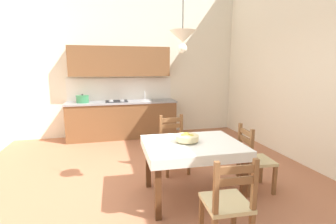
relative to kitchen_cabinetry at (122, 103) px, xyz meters
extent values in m
cube|color=#AD6B4C|center=(0.23, -2.99, -0.91)|extent=(6.13, 7.13, 0.10)
cube|color=silver|center=(0.23, 0.33, 1.19)|extent=(6.13, 0.12, 4.09)
cube|color=brown|center=(0.01, -0.04, -0.43)|extent=(2.58, 0.60, 0.86)
cube|color=gray|center=(0.01, -0.05, 0.02)|extent=(2.61, 0.63, 0.04)
cube|color=white|center=(0.01, 0.26, 0.32)|extent=(2.58, 0.01, 0.55)
cube|color=brown|center=(0.01, 0.09, 0.99)|extent=(2.38, 0.34, 0.70)
cube|color=black|center=(0.01, -0.31, -0.81)|extent=(2.54, 0.02, 0.09)
cylinder|color=silver|center=(0.59, -0.04, 0.04)|extent=(0.34, 0.34, 0.02)
cylinder|color=silver|center=(0.59, 0.10, 0.15)|extent=(0.02, 0.02, 0.22)
cube|color=black|center=(-0.12, -0.04, 0.05)|extent=(0.52, 0.42, 0.01)
cylinder|color=silver|center=(-0.25, -0.14, 0.06)|extent=(0.11, 0.11, 0.01)
cylinder|color=silver|center=(0.01, -0.14, 0.06)|extent=(0.11, 0.11, 0.01)
cylinder|color=silver|center=(-0.25, 0.06, 0.06)|extent=(0.11, 0.11, 0.01)
cylinder|color=silver|center=(0.01, 0.06, 0.06)|extent=(0.11, 0.11, 0.01)
cylinder|color=#337A4C|center=(-0.90, -0.06, 0.12)|extent=(0.28, 0.28, 0.15)
cylinder|color=#337A4C|center=(-0.90, -0.06, 0.20)|extent=(0.29, 0.29, 0.02)
sphere|color=black|center=(-0.90, -0.06, 0.23)|extent=(0.04, 0.04, 0.04)
cube|color=#56331C|center=(0.71, -3.17, -0.12)|extent=(1.20, 0.96, 0.02)
cube|color=#56331C|center=(0.17, -3.56, -0.49)|extent=(0.07, 0.07, 0.73)
cube|color=#56331C|center=(1.22, -3.59, -0.49)|extent=(0.07, 0.07, 0.73)
cube|color=#56331C|center=(0.19, -2.75, -0.49)|extent=(0.07, 0.07, 0.73)
cube|color=#56331C|center=(1.24, -2.78, -0.49)|extent=(0.07, 0.07, 0.73)
cube|color=white|center=(0.71, -3.17, -0.10)|extent=(1.26, 1.02, 0.00)
cube|color=white|center=(0.69, -3.66, -0.17)|extent=(1.24, 0.04, 0.12)
cube|color=white|center=(0.72, -2.67, -0.17)|extent=(1.24, 0.04, 0.12)
cube|color=white|center=(0.09, -3.15, -0.17)|extent=(0.03, 0.99, 0.12)
cube|color=white|center=(1.32, -3.18, -0.17)|extent=(0.03, 0.99, 0.12)
cube|color=#D1BC89|center=(1.65, -3.20, -0.43)|extent=(0.46, 0.46, 0.04)
cube|color=brown|center=(1.84, -3.03, -0.65)|extent=(0.05, 0.05, 0.41)
cube|color=brown|center=(1.81, -3.39, -0.65)|extent=(0.05, 0.05, 0.41)
cube|color=brown|center=(1.49, -3.00, -0.39)|extent=(0.05, 0.05, 0.93)
cube|color=brown|center=(1.45, -3.36, -0.39)|extent=(0.05, 0.05, 0.93)
cube|color=brown|center=(1.47, -3.18, -0.01)|extent=(0.06, 0.32, 0.07)
cube|color=brown|center=(1.47, -3.18, -0.12)|extent=(0.06, 0.32, 0.07)
cube|color=#D1BC89|center=(0.70, -2.33, -0.43)|extent=(0.44, 0.44, 0.04)
cube|color=brown|center=(0.89, -2.51, -0.65)|extent=(0.05, 0.05, 0.41)
cube|color=brown|center=(0.53, -2.52, -0.65)|extent=(0.05, 0.05, 0.41)
cube|color=brown|center=(0.87, -2.15, -0.39)|extent=(0.05, 0.05, 0.93)
cube|color=brown|center=(0.51, -2.16, -0.39)|extent=(0.05, 0.05, 0.93)
cube|color=brown|center=(0.69, -2.15, -0.01)|extent=(0.32, 0.04, 0.07)
cube|color=brown|center=(0.69, -2.15, -0.12)|extent=(0.32, 0.04, 0.07)
cube|color=#D1BC89|center=(0.72, -4.09, -0.43)|extent=(0.44, 0.44, 0.04)
cube|color=brown|center=(0.55, -3.90, -0.65)|extent=(0.05, 0.05, 0.41)
cube|color=brown|center=(0.91, -3.92, -0.65)|extent=(0.05, 0.05, 0.41)
cube|color=brown|center=(0.53, -4.26, -0.39)|extent=(0.05, 0.05, 0.93)
cube|color=brown|center=(0.89, -4.28, -0.39)|extent=(0.05, 0.05, 0.93)
cube|color=brown|center=(0.71, -4.27, -0.01)|extent=(0.32, 0.04, 0.07)
cube|color=brown|center=(0.71, -4.27, -0.12)|extent=(0.32, 0.04, 0.07)
cylinder|color=beige|center=(0.64, -3.14, -0.09)|extent=(0.17, 0.17, 0.02)
cylinder|color=beige|center=(0.64, -3.14, -0.04)|extent=(0.30, 0.30, 0.07)
sphere|color=gold|center=(0.59, -3.13, -0.03)|extent=(0.09, 0.09, 0.09)
sphere|color=gold|center=(0.70, -3.16, -0.04)|extent=(0.08, 0.08, 0.08)
sphere|color=gold|center=(0.64, -3.11, -0.03)|extent=(0.10, 0.10, 0.10)
cylinder|color=black|center=(0.58, -3.11, 1.55)|extent=(0.01, 0.01, 0.57)
cone|color=silver|center=(0.58, -3.11, 1.22)|extent=(0.32, 0.32, 0.14)
sphere|color=white|center=(0.58, -3.11, 1.08)|extent=(0.11, 0.11, 0.11)
camera|label=1|loc=(-0.34, -6.08, 0.86)|focal=26.44mm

